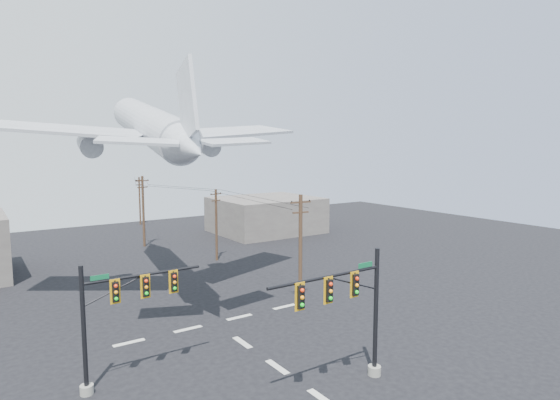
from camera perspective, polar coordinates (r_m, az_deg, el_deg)
ground at (r=25.22m, az=5.14°, el=-22.95°), size 120.00×120.00×0.00m
lane_markings at (r=29.07m, az=-1.88°, el=-18.70°), size 14.00×21.20×0.01m
signal_mast_near at (r=24.98m, az=8.84°, el=-13.19°), size 7.27×0.78×7.05m
signal_mast_far at (r=26.04m, az=-19.35°, el=-13.24°), size 6.54×0.73×6.63m
utility_pole_a at (r=36.03m, az=2.51°, el=-5.98°), size 1.76×0.29×8.78m
utility_pole_b at (r=51.28m, az=-7.77°, el=-2.84°), size 1.54×0.58×7.82m
utility_pole_c at (r=60.21m, az=-16.33°, el=-1.15°), size 1.77×0.59×8.80m
utility_pole_d at (r=77.38m, az=-16.74°, el=0.03°), size 1.49×0.72×7.60m
power_lines at (r=55.33m, az=-11.84°, el=1.50°), size 6.24×45.25×0.14m
airliner at (r=40.29m, az=-15.53°, el=8.66°), size 26.13×27.63×7.30m
building_right at (r=68.07m, az=-1.74°, el=-1.81°), size 14.00×12.00×5.00m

